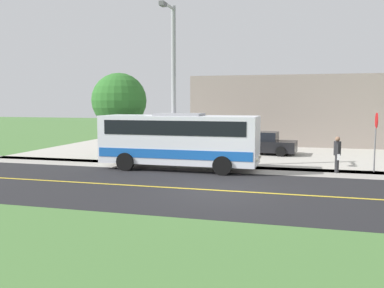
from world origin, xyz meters
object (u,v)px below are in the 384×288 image
at_px(stop_sign, 376,132).
at_px(parked_car_near, 261,143).
at_px(tree_curbside, 119,101).
at_px(commercial_building, 309,110).
at_px(street_light_pole, 173,80).
at_px(pedestrian_with_bags, 337,153).
at_px(shuttle_bus_front, 179,138).

relative_size(stop_sign, parked_car_near, 0.64).
height_order(tree_curbside, commercial_building, commercial_building).
relative_size(street_light_pole, parked_car_near, 1.80).
xyz_separation_m(pedestrian_with_bags, parked_car_near, (-6.20, -4.30, -0.25)).
distance_m(stop_sign, tree_curbside, 14.14).
bearing_deg(street_light_pole, stop_sign, 97.08).
bearing_deg(shuttle_bus_front, parked_car_near, 155.36).
bearing_deg(tree_curbside, parked_car_near, 118.35).
relative_size(shuttle_bus_front, commercial_building, 0.44).
xyz_separation_m(shuttle_bus_front, stop_sign, (-1.64, 9.37, 0.41)).
relative_size(shuttle_bus_front, street_light_pole, 0.97).
distance_m(shuttle_bus_front, parked_car_near, 8.00).
bearing_deg(shuttle_bus_front, tree_curbside, -122.46).
distance_m(street_light_pole, commercial_building, 17.95).
xyz_separation_m(pedestrian_with_bags, street_light_pole, (0.61, -8.07, 3.56)).
height_order(shuttle_bus_front, tree_curbside, tree_curbside).
bearing_deg(tree_curbside, pedestrian_with_bags, 81.12).
xyz_separation_m(stop_sign, tree_curbside, (-1.30, -14.00, 1.48)).
height_order(street_light_pole, parked_car_near, street_light_pole).
distance_m(pedestrian_with_bags, tree_curbside, 12.64).
height_order(pedestrian_with_bags, parked_car_near, pedestrian_with_bags).
bearing_deg(parked_car_near, commercial_building, 162.77).
height_order(parked_car_near, commercial_building, commercial_building).
xyz_separation_m(parked_car_near, commercial_building, (-9.72, 3.01, 2.00)).
distance_m(street_light_pole, parked_car_near, 8.66).
bearing_deg(commercial_building, street_light_pole, -22.33).
relative_size(parked_car_near, commercial_building, 0.25).
bearing_deg(shuttle_bus_front, stop_sign, 99.94).
height_order(pedestrian_with_bags, street_light_pole, street_light_pole).
xyz_separation_m(parked_car_near, tree_curbside, (4.28, -7.94, 2.75)).
bearing_deg(pedestrian_with_bags, parked_car_near, -145.26).
distance_m(shuttle_bus_front, pedestrian_with_bags, 7.71).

